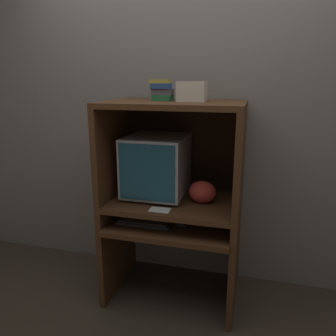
# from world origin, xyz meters

# --- Properties ---
(ground_plane) EXTENTS (12.00, 12.00, 0.00)m
(ground_plane) POSITION_xyz_m (0.00, 0.00, 0.00)
(ground_plane) COLOR #3D3328
(wall_back) EXTENTS (6.00, 0.06, 2.60)m
(wall_back) POSITION_xyz_m (0.00, 0.69, 1.30)
(wall_back) COLOR gray
(wall_back) RESTS_ON ground_plane
(desk_base) EXTENTS (0.93, 0.66, 0.61)m
(desk_base) POSITION_xyz_m (0.00, 0.27, 0.38)
(desk_base) COLOR #4C2D19
(desk_base) RESTS_ON ground_plane
(desk_monitor_shelf) EXTENTS (0.93, 0.63, 0.15)m
(desk_monitor_shelf) POSITION_xyz_m (0.00, 0.32, 0.72)
(desk_monitor_shelf) COLOR #4C2D19
(desk_monitor_shelf) RESTS_ON desk_base
(hutch_upper) EXTENTS (0.93, 0.63, 0.68)m
(hutch_upper) POSITION_xyz_m (0.00, 0.35, 1.20)
(hutch_upper) COLOR #4C2D19
(hutch_upper) RESTS_ON desk_monitor_shelf
(crt_monitor) EXTENTS (0.42, 0.46, 0.44)m
(crt_monitor) POSITION_xyz_m (-0.14, 0.36, 0.98)
(crt_monitor) COLOR #B2B2B7
(crt_monitor) RESTS_ON desk_monitor_shelf
(keyboard) EXTENTS (0.38, 0.13, 0.03)m
(keyboard) POSITION_xyz_m (-0.18, 0.17, 0.62)
(keyboard) COLOR #2D2D30
(keyboard) RESTS_ON desk_base
(mouse) EXTENTS (0.07, 0.05, 0.03)m
(mouse) POSITION_xyz_m (0.09, 0.19, 0.62)
(mouse) COLOR #28282B
(mouse) RESTS_ON desk_base
(snack_bag) EXTENTS (0.19, 0.14, 0.15)m
(snack_bag) POSITION_xyz_m (0.20, 0.30, 0.83)
(snack_bag) COLOR #BC382D
(snack_bag) RESTS_ON desk_monitor_shelf
(book_stack) EXTENTS (0.15, 0.11, 0.14)m
(book_stack) POSITION_xyz_m (-0.10, 0.36, 1.51)
(book_stack) COLOR #236638
(book_stack) RESTS_ON hutch_upper
(paper_card) EXTENTS (0.13, 0.09, 0.00)m
(paper_card) POSITION_xyz_m (-0.04, 0.09, 0.76)
(paper_card) COLOR white
(paper_card) RESTS_ON desk_monitor_shelf
(storage_box) EXTENTS (0.18, 0.15, 0.13)m
(storage_box) POSITION_xyz_m (0.12, 0.32, 1.50)
(storage_box) COLOR beige
(storage_box) RESTS_ON hutch_upper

